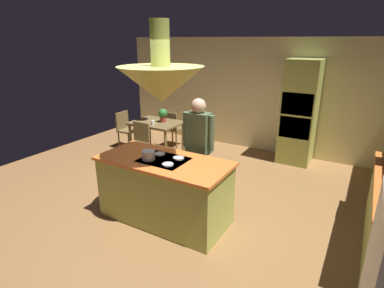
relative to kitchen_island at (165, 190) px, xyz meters
The scene contains 14 objects.
ground 0.51m from the kitchen_island, 90.00° to the left, with size 8.16×8.16×0.00m, color olive.
wall_back 3.74m from the kitchen_island, 90.00° to the left, with size 6.80×0.10×2.55m, color beige.
kitchen_island is the anchor object (origin of this frame).
oven_tower 3.48m from the kitchen_island, 71.26° to the left, with size 0.66×0.62×2.14m.
dining_table 2.71m from the kitchen_island, 128.99° to the left, with size 1.08×0.81×0.76m.
person_at_island 0.88m from the kitchen_island, 78.27° to the left, with size 0.53×0.22×1.68m.
range_hood 1.52m from the kitchen_island, 90.00° to the left, with size 1.10×1.10×1.00m.
pendant_light_over_table 3.04m from the kitchen_island, 128.99° to the left, with size 0.32×0.32×0.82m.
chair_facing_island 2.25m from the kitchen_island, 139.06° to the left, with size 0.40×0.40×0.87m.
chair_by_back_wall 3.21m from the kitchen_island, 121.96° to the left, with size 0.40×0.40×0.87m.
chair_at_corner 3.36m from the kitchen_island, 141.28° to the left, with size 0.40×0.40×0.87m.
potted_plant_on_table 2.73m from the kitchen_island, 125.76° to the left, with size 0.20×0.20×0.30m.
cup_on_table 2.53m from the kitchen_island, 130.86° to the left, with size 0.07×0.07×0.09m, color white.
cooking_pot_on_cooktop 0.58m from the kitchen_island, 140.91° to the right, with size 0.18×0.18×0.12m, color #B2B2B7.
Camera 1 is at (2.31, -3.36, 2.50)m, focal length 28.59 mm.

